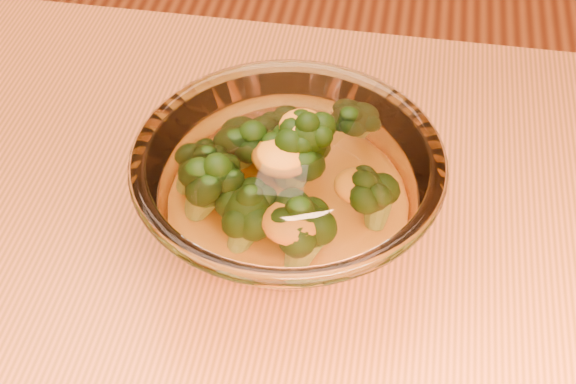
% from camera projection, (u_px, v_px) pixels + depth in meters
% --- Properties ---
extents(glass_bowl, '(0.22, 0.22, 0.10)m').
position_uv_depth(glass_bowl, '(288.00, 197.00, 0.59)').
color(glass_bowl, white).
rests_on(glass_bowl, table).
extents(cheese_sauce, '(0.13, 0.13, 0.04)m').
position_uv_depth(cheese_sauce, '(288.00, 216.00, 0.60)').
color(cheese_sauce, orange).
rests_on(cheese_sauce, glass_bowl).
extents(broccoli_heap, '(0.15, 0.16, 0.08)m').
position_uv_depth(broccoli_heap, '(278.00, 173.00, 0.58)').
color(broccoli_heap, black).
rests_on(broccoli_heap, cheese_sauce).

